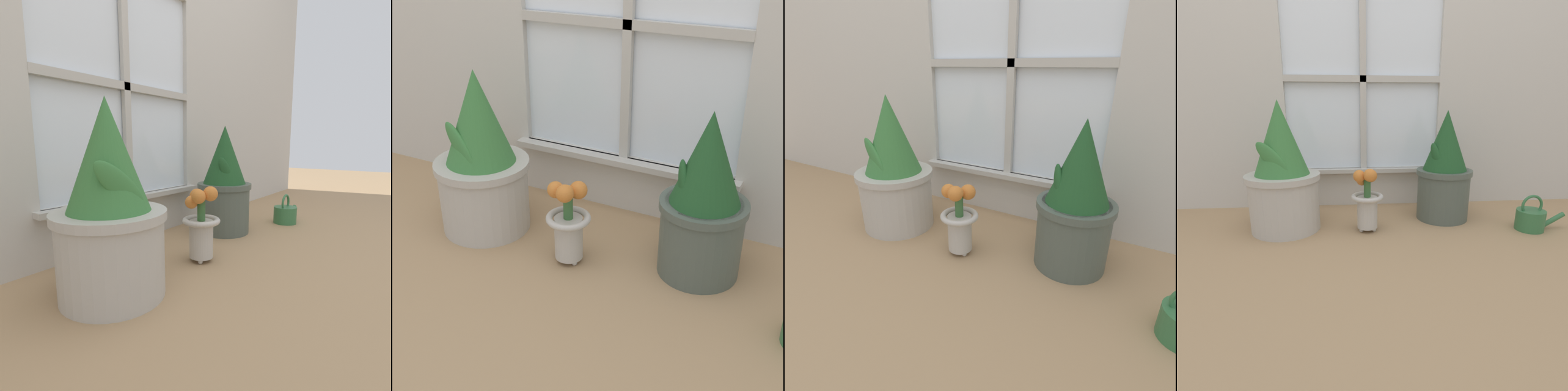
% 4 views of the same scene
% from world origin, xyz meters
% --- Properties ---
extents(ground_plane, '(10.00, 10.00, 0.00)m').
position_xyz_m(ground_plane, '(0.00, 0.00, 0.00)').
color(ground_plane, tan).
extents(potted_plant_left, '(0.36, 0.36, 0.62)m').
position_xyz_m(potted_plant_left, '(-0.41, 0.28, 0.27)').
color(potted_plant_left, '#B7B2A8').
rests_on(potted_plant_left, ground_plane).
extents(potted_plant_right, '(0.29, 0.29, 0.58)m').
position_xyz_m(potted_plant_right, '(0.41, 0.37, 0.26)').
color(potted_plant_right, '#4C564C').
rests_on(potted_plant_right, ground_plane).
extents(flower_vase, '(0.16, 0.16, 0.32)m').
position_xyz_m(flower_vase, '(-0.01, 0.22, 0.16)').
color(flower_vase, '#BCB7AD').
rests_on(flower_vase, ground_plane).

